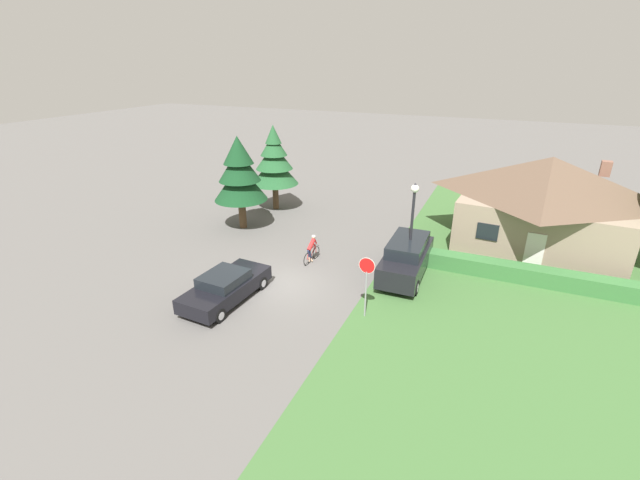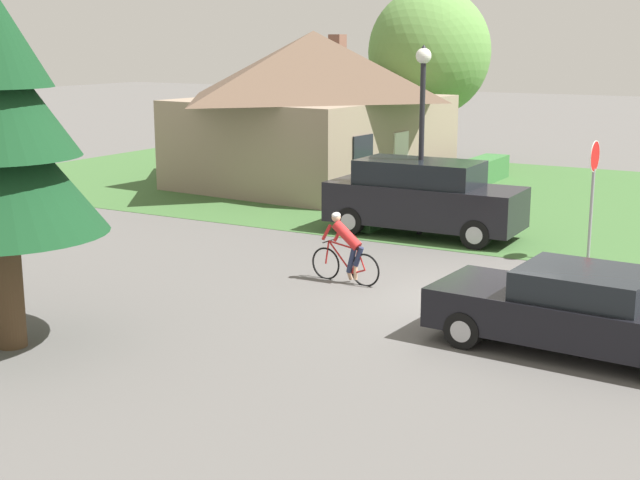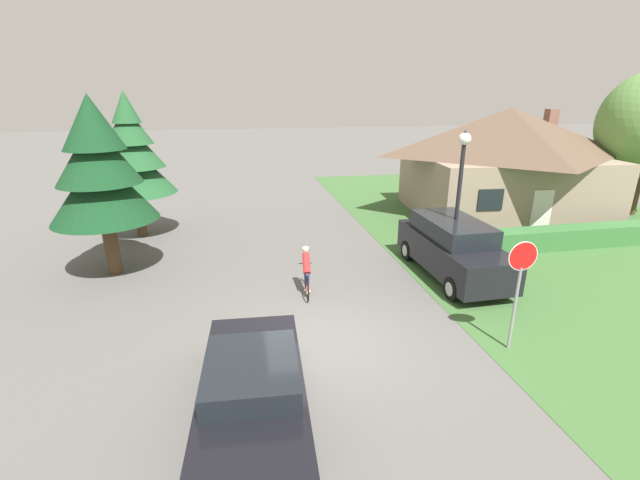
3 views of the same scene
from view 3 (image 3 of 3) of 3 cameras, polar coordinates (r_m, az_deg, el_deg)
ground_plane at (r=10.81m, az=-0.46°, el=-13.97°), size 140.00×140.00×0.00m
grass_verge_right at (r=19.66m, az=33.62°, el=-1.72°), size 16.00×36.00×0.01m
cottage_house at (r=23.42m, az=23.40°, el=9.69°), size 9.77×8.25×5.25m
hedge_row at (r=19.35m, az=28.44°, el=0.20°), size 11.40×0.90×0.83m
sedan_left_lane at (r=8.46m, az=-8.96°, el=-19.23°), size 2.15×4.71×1.37m
cyclist at (r=13.11m, az=-1.82°, el=-4.31°), size 0.44×1.67×1.48m
parked_suv_right at (r=14.97m, az=17.22°, el=-1.02°), size 2.01×5.01×1.94m
stop_sign at (r=10.83m, az=25.11°, el=-4.24°), size 0.70×0.07×2.76m
street_lamp at (r=14.54m, az=18.21°, el=7.77°), size 0.39×0.39×4.82m
conifer_tall_near at (r=15.55m, az=-27.41°, el=8.41°), size 3.34×3.34×5.90m
conifer_tall_far at (r=19.56m, az=-23.83°, el=10.29°), size 3.34×3.34×6.02m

